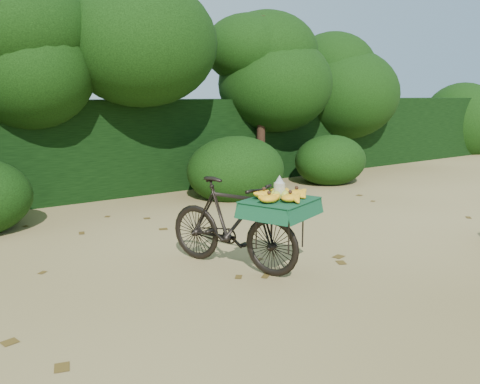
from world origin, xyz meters
TOP-DOWN VIEW (x-y plane):
  - ground at (0.00, 0.00)m, footprint 80.00×80.00m
  - vendor_bicycle at (-0.85, 1.03)m, footprint 1.16×1.83m
  - hedge_backdrop at (0.00, 6.30)m, footprint 26.00×1.80m
  - tree_row at (-0.65, 5.50)m, footprint 14.50×2.00m
  - bush_clumps at (0.50, 4.30)m, footprint 8.80×1.70m
  - leaf_litter at (0.00, 0.65)m, footprint 7.00×7.30m

SIDE VIEW (x-z plane):
  - ground at x=0.00m, z-range 0.00..0.00m
  - leaf_litter at x=0.00m, z-range 0.00..0.01m
  - bush_clumps at x=0.50m, z-range 0.00..0.90m
  - vendor_bicycle at x=-0.85m, z-range 0.01..1.02m
  - hedge_backdrop at x=0.00m, z-range 0.00..1.80m
  - tree_row at x=-0.65m, z-range 0.00..4.00m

